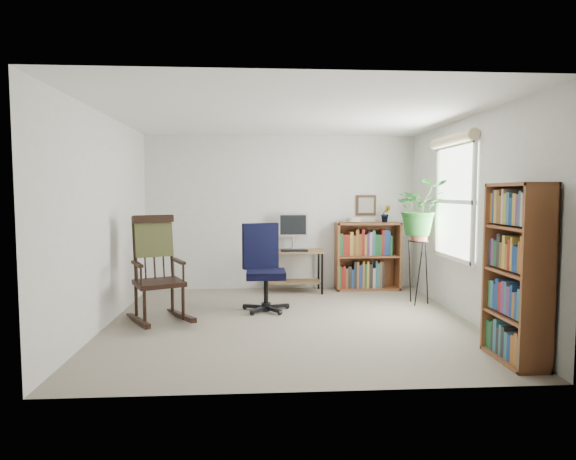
{
  "coord_description": "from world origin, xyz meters",
  "views": [
    {
      "loc": [
        -0.38,
        -5.53,
        1.51
      ],
      "look_at": [
        0.0,
        0.4,
        1.05
      ],
      "focal_mm": 30.0,
      "sensor_mm": 36.0,
      "label": 1
    }
  ],
  "objects": [
    {
      "name": "office_chair",
      "position": [
        -0.27,
        0.55,
        0.57
      ],
      "size": [
        0.77,
        0.77,
        1.13
      ],
      "primitive_type": null,
      "rotation": [
        0.0,
        0.0,
        0.3
      ],
      "color": "black",
      "rests_on": "floor"
    },
    {
      "name": "rocking_chair",
      "position": [
        -1.53,
        0.1,
        0.63
      ],
      "size": [
        1.06,
        1.27,
        1.27
      ],
      "primitive_type": null,
      "rotation": [
        0.0,
        0.0,
        0.44
      ],
      "color": "black",
      "rests_on": "floor"
    },
    {
      "name": "keyboard",
      "position": [
        0.17,
        1.58,
        0.65
      ],
      "size": [
        0.4,
        0.15,
        0.02
      ],
      "primitive_type": "cube",
      "color": "black",
      "rests_on": "desk"
    },
    {
      "name": "tall_bookshelf",
      "position": [
        1.92,
        -1.45,
        0.8
      ],
      "size": [
        0.3,
        0.7,
        1.6
      ],
      "primitive_type": null,
      "color": "brown",
      "rests_on": "floor"
    },
    {
      "name": "floor",
      "position": [
        0.0,
        0.0,
        0.0
      ],
      "size": [
        4.2,
        4.0,
        0.0
      ],
      "primitive_type": "cube",
      "color": "gray",
      "rests_on": "ground"
    },
    {
      "name": "monitor",
      "position": [
        0.17,
        1.84,
        0.92
      ],
      "size": [
        0.46,
        0.16,
        0.56
      ],
      "primitive_type": null,
      "color": "#ADADB2",
      "rests_on": "desk"
    },
    {
      "name": "framed_picture",
      "position": [
        1.34,
        1.97,
        1.31
      ],
      "size": [
        0.32,
        0.04,
        0.32
      ],
      "primitive_type": null,
      "color": "black",
      "rests_on": "wall_back"
    },
    {
      "name": "potted_plant_small",
      "position": [
        1.62,
        1.83,
        1.11
      ],
      "size": [
        0.13,
        0.24,
        0.11
      ],
      "primitive_type": "imported",
      "color": "#205D21",
      "rests_on": "low_bookshelf"
    },
    {
      "name": "low_bookshelf",
      "position": [
        1.34,
        1.82,
        0.53
      ],
      "size": [
        1.0,
        0.33,
        1.05
      ],
      "primitive_type": null,
      "color": "brown",
      "rests_on": "floor"
    },
    {
      "name": "wall_right",
      "position": [
        2.1,
        0.0,
        1.2
      ],
      "size": [
        0.0,
        4.0,
        2.4
      ],
      "primitive_type": "cube",
      "color": "silver",
      "rests_on": "ground"
    },
    {
      "name": "wall_front",
      "position": [
        0.0,
        -2.0,
        1.2
      ],
      "size": [
        4.2,
        0.0,
        2.4
      ],
      "primitive_type": "cube",
      "color": "silver",
      "rests_on": "ground"
    },
    {
      "name": "wall_left",
      "position": [
        -2.1,
        0.0,
        1.2
      ],
      "size": [
        0.0,
        4.0,
        2.4
      ],
      "primitive_type": "cube",
      "color": "silver",
      "rests_on": "ground"
    },
    {
      "name": "plant_stand",
      "position": [
        1.8,
        0.8,
        0.5
      ],
      "size": [
        0.35,
        0.35,
        1.01
      ],
      "primitive_type": null,
      "rotation": [
        0.0,
        0.0,
        -0.28
      ],
      "color": "black",
      "rests_on": "floor"
    },
    {
      "name": "desk",
      "position": [
        0.17,
        1.7,
        0.32
      ],
      "size": [
        0.89,
        0.49,
        0.64
      ],
      "primitive_type": null,
      "color": "brown",
      "rests_on": "floor"
    },
    {
      "name": "spider_plant",
      "position": [
        1.8,
        0.8,
        1.67
      ],
      "size": [
        1.69,
        1.88,
        1.46
      ],
      "primitive_type": "imported",
      "color": "#205D21",
      "rests_on": "plant_stand"
    },
    {
      "name": "wall_back",
      "position": [
        0.0,
        2.0,
        1.2
      ],
      "size": [
        4.2,
        0.0,
        2.4
      ],
      "primitive_type": "cube",
      "color": "silver",
      "rests_on": "ground"
    },
    {
      "name": "ceiling",
      "position": [
        0.0,
        0.0,
        2.4
      ],
      "size": [
        4.2,
        4.0,
        0.0
      ],
      "primitive_type": "cube",
      "color": "white",
      "rests_on": "ground"
    },
    {
      "name": "window",
      "position": [
        2.06,
        0.3,
        1.4
      ],
      "size": [
        0.12,
        1.2,
        1.5
      ],
      "primitive_type": null,
      "color": "white",
      "rests_on": "wall_right"
    }
  ]
}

